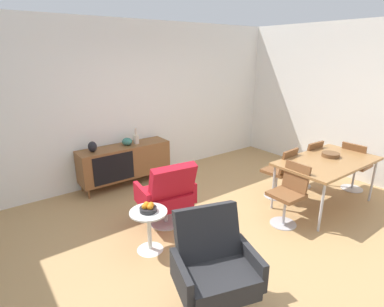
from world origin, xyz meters
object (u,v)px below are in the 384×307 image
Objects in this scene: dining_chair_back_left at (281,171)px; dining_chair_near_window at (289,192)px; wooden_bowl_on_table at (331,155)px; fruit_bowl at (148,208)px; sideboard at (125,161)px; vase_sculptural_dark at (127,142)px; lounge_chair_red at (167,194)px; dining_chair_back_right at (306,162)px; armchair_black_shell at (214,264)px; side_table_round at (149,226)px; dining_table at (327,163)px; vase_ceramic_small at (136,139)px; vase_cobalt at (92,147)px; dining_chair_far_end at (355,164)px.

dining_chair_back_left and dining_chair_near_window have the same top height.
wooden_bowl_on_table is 1.30× the size of fruit_bowl.
sideboard is 1.87× the size of dining_chair_near_window.
vase_sculptural_dark is at bearing 1.57° from sideboard.
wooden_bowl_on_table is 0.27× the size of lounge_chair_red.
armchair_black_shell is at bearing -160.51° from dining_chair_back_right.
vase_sculptural_dark is 2.81m from dining_chair_near_window.
dining_chair_near_window reaches higher than fruit_bowl.
armchair_black_shell is at bearing -87.48° from side_table_round.
wooden_bowl_on_table is 0.27× the size of armchair_black_shell.
dining_chair_back_left is 0.90× the size of lounge_chair_red.
dining_chair_back_left is (1.70, -1.99, -0.32)m from vase_sculptural_dark.
sideboard is 2.66m from dining_chair_back_left.
dining_table reaches higher than sideboard.
armchair_black_shell is at bearing -164.09° from dining_chair_near_window.
vase_sculptural_dark is 3.26m from dining_table.
sideboard is 1.87× the size of dining_chair_back_right.
wooden_bowl_on_table is (2.22, -2.48, -0.02)m from vase_sculptural_dark.
lounge_chair_red is at bearing 171.31° from dining_chair_back_right.
sideboard reaches higher than side_table_round.
lounge_chair_red reaches higher than sideboard.
dining_chair_back_left is at bearing -1.06° from fruit_bowl.
vase_ceramic_small is (0.24, 0.00, 0.37)m from sideboard.
wooden_bowl_on_table reaches higher than dining_table.
vase_sculptural_dark is 3.12m from dining_chair_back_right.
dining_chair_back_left reaches higher than wooden_bowl_on_table.
vase_ceramic_small is 0.33× the size of dining_chair_back_right.
vase_sculptural_dark is 2.11m from side_table_round.
vase_ceramic_small is 2.75m from dining_chair_near_window.
lounge_chair_red is 1.52m from armchair_black_shell.
dining_chair_near_window is at bearing -18.27° from side_table_round.
dining_chair_back_left is (2.31, -1.99, -0.34)m from vase_cobalt.
vase_ceramic_small is at bearing 0.00° from vase_cobalt.
wooden_bowl_on_table is at bearing -20.31° from lounge_chair_red.
vase_cobalt is at bearing 136.16° from dining_table.
dining_chair_far_end is 1.00× the size of dining_chair_near_window.
vase_cobalt is at bearing 180.00° from vase_sculptural_dark.
dining_chair_back_left is at bearing -1.04° from side_table_round.
dining_chair_back_right is (3.00, -1.99, -0.34)m from vase_cobalt.
vase_sculptural_dark reaches higher than fruit_bowl.
vase_ceramic_small is 0.33× the size of dining_chair_far_end.
vase_sculptural_dark reaches higher than dining_table.
dining_chair_back_left reaches higher than sideboard.
vase_ceramic_small is 1.39× the size of fruit_bowl.
dining_table is (2.11, -2.54, 0.26)m from sideboard.
sideboard is 3.39m from wooden_bowl_on_table.
vase_cobalt is 1.96m from fruit_bowl.
dining_table is (2.65, -2.55, -0.11)m from vase_cobalt.
fruit_bowl is (-0.48, -0.35, 0.10)m from lounge_chair_red.
vase_ceramic_small is at bearing 110.97° from dining_chair_near_window.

